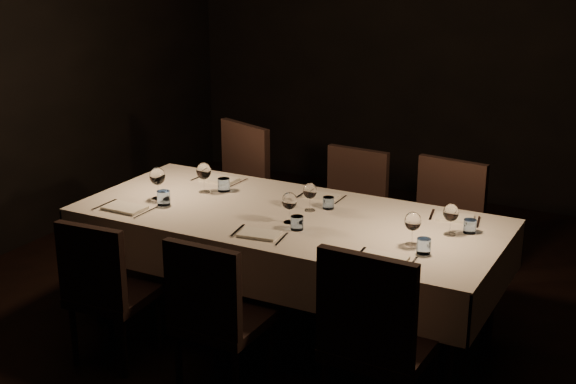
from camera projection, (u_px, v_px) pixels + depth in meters
The scene contains 14 objects.
room at pixel (288, 91), 4.49m from camera, with size 5.01×6.01×3.01m.
dining_table at pixel (288, 226), 4.75m from camera, with size 2.52×1.12×0.76m.
chair_near_left at pixel (104, 286), 4.43m from camera, with size 0.44×0.44×0.87m.
place_setting_near_left at pixel (149, 191), 4.89m from camera, with size 0.36×0.42×0.20m.
chair_near_center at pixel (215, 311), 4.10m from camera, with size 0.43×0.43×0.90m.
place_setting_near_center at pixel (282, 216), 4.48m from camera, with size 0.34×0.40×0.18m.
chair_near_right at pixel (375, 336), 3.76m from camera, with size 0.49×0.49×1.00m.
place_setting_near_right at pixel (407, 238), 4.15m from camera, with size 0.34×0.41×0.19m.
chair_far_left at pixel (232, 191), 5.78m from camera, with size 0.64×0.64×1.04m.
place_setting_far_left at pixel (213, 177), 5.18m from camera, with size 0.35×0.42×0.20m.
chair_far_center at pixel (349, 211), 5.51m from camera, with size 0.48×0.48×0.94m.
place_setting_far_center at pixel (318, 196), 4.84m from camera, with size 0.31×0.40×0.17m.
chair_far_right at pixel (442, 229), 5.14m from camera, with size 0.51×0.51×0.97m.
place_setting_far_right at pixel (456, 218), 4.46m from camera, with size 0.34×0.40×0.18m.
Camera 1 is at (2.08, -3.93, 2.35)m, focal length 50.00 mm.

